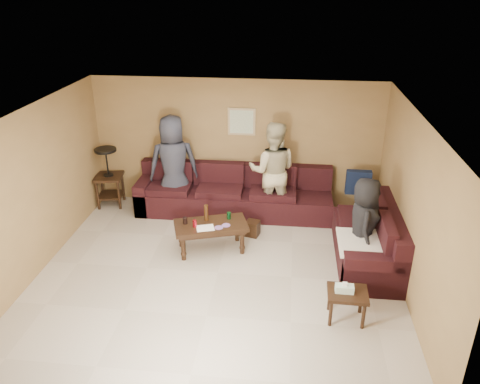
{
  "coord_description": "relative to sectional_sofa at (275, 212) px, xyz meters",
  "views": [
    {
      "loc": [
        1.01,
        -5.99,
        4.18
      ],
      "look_at": [
        0.25,
        0.85,
        1.0
      ],
      "focal_mm": 35.0,
      "sensor_mm": 36.0,
      "label": 1
    }
  ],
  "objects": [
    {
      "name": "room",
      "position": [
        -0.81,
        -1.52,
        1.34
      ],
      "size": [
        5.6,
        5.5,
        2.5
      ],
      "color": "#B5AB99",
      "rests_on": "ground"
    },
    {
      "name": "sectional_sofa",
      "position": [
        0.0,
        0.0,
        0.0
      ],
      "size": [
        4.65,
        2.9,
        0.97
      ],
      "color": "black",
      "rests_on": "ground"
    },
    {
      "name": "coffee_table",
      "position": [
        -1.03,
        -0.86,
        0.09
      ],
      "size": [
        1.31,
        0.92,
        0.77
      ],
      "rotation": [
        0.0,
        0.0,
        0.31
      ],
      "color": "black",
      "rests_on": "ground"
    },
    {
      "name": "end_table_left",
      "position": [
        -3.3,
        0.62,
        0.29
      ],
      "size": [
        0.59,
        0.59,
        1.18
      ],
      "rotation": [
        0.0,
        0.0,
        0.15
      ],
      "color": "black",
      "rests_on": "ground"
    },
    {
      "name": "side_table_right",
      "position": [
        1.04,
        -2.39,
        0.05
      ],
      "size": [
        0.53,
        0.44,
        0.58
      ],
      "rotation": [
        0.0,
        0.0,
        -0.02
      ],
      "color": "black",
      "rests_on": "ground"
    },
    {
      "name": "waste_bin",
      "position": [
        -0.38,
        -0.3,
        -0.19
      ],
      "size": [
        0.27,
        0.27,
        0.27
      ],
      "primitive_type": "cube",
      "rotation": [
        0.0,
        0.0,
        -0.26
      ],
      "color": "black",
      "rests_on": "ground"
    },
    {
      "name": "wall_art",
      "position": [
        -0.71,
        0.96,
        1.37
      ],
      "size": [
        0.52,
        0.04,
        0.52
      ],
      "color": "tan",
      "rests_on": "ground"
    },
    {
      "name": "person_left",
      "position": [
        -1.96,
        0.53,
        0.62
      ],
      "size": [
        1.06,
        0.85,
        1.9
      ],
      "primitive_type": "imported",
      "rotation": [
        0.0,
        0.0,
        3.44
      ],
      "color": "#2B2E3C",
      "rests_on": "ground"
    },
    {
      "name": "person_middle",
      "position": [
        -0.09,
        0.47,
        0.6
      ],
      "size": [
        0.92,
        0.73,
        1.86
      ],
      "primitive_type": "imported",
      "rotation": [
        0.0,
        0.0,
        3.12
      ],
      "color": "#C1B78F",
      "rests_on": "ground"
    },
    {
      "name": "person_right",
      "position": [
        1.37,
        -1.1,
        0.43
      ],
      "size": [
        0.5,
        0.75,
        1.51
      ],
      "primitive_type": "imported",
      "rotation": [
        0.0,
        0.0,
        1.54
      ],
      "color": "black",
      "rests_on": "ground"
    }
  ]
}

